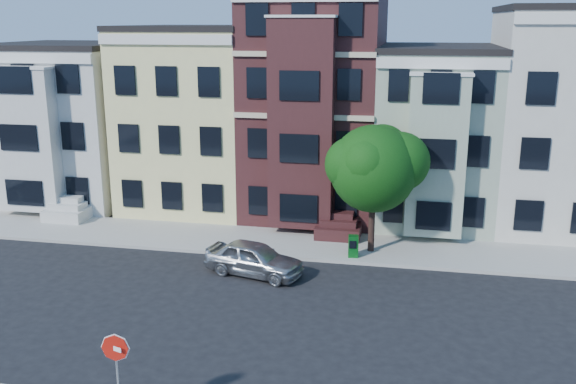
% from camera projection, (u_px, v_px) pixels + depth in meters
% --- Properties ---
extents(ground, '(120.00, 120.00, 0.00)m').
position_uv_depth(ground, '(254.00, 318.00, 23.54)').
color(ground, black).
extents(far_sidewalk, '(60.00, 4.00, 0.15)m').
position_uv_depth(far_sidewalk, '(295.00, 244.00, 31.09)').
color(far_sidewalk, '#9E9B93').
rests_on(far_sidewalk, ground).
extents(house_white, '(8.00, 9.00, 9.00)m').
position_uv_depth(house_white, '(73.00, 123.00, 38.96)').
color(house_white, silver).
rests_on(house_white, ground).
extents(house_yellow, '(7.00, 9.00, 10.00)m').
position_uv_depth(house_yellow, '(198.00, 119.00, 37.31)').
color(house_yellow, '#F2E897').
rests_on(house_yellow, ground).
extents(house_brown, '(7.00, 9.00, 12.00)m').
position_uv_depth(house_brown, '(317.00, 105.00, 35.72)').
color(house_brown, '#391819').
rests_on(house_brown, ground).
extents(house_green, '(6.00, 9.00, 9.00)m').
position_uv_depth(house_green, '(435.00, 136.00, 34.87)').
color(house_green, '#98A790').
rests_on(house_green, ground).
extents(house_cream, '(8.00, 9.00, 11.00)m').
position_uv_depth(house_cream, '(574.00, 121.00, 33.27)').
color(house_cream, beige).
rests_on(house_cream, ground).
extents(street_tree, '(7.64, 7.64, 7.32)m').
position_uv_depth(street_tree, '(373.00, 175.00, 29.02)').
color(street_tree, '#154F11').
rests_on(street_tree, far_sidewalk).
extents(parked_car, '(4.60, 2.75, 1.47)m').
position_uv_depth(parked_car, '(254.00, 259.00, 27.35)').
color(parked_car, '#A8AAAE').
rests_on(parked_car, ground).
extents(newspaper_box, '(0.50, 0.45, 1.00)m').
position_uv_depth(newspaper_box, '(353.00, 246.00, 29.08)').
color(newspaper_box, '#0A5117').
rests_on(newspaper_box, far_sidewalk).
extents(stop_sign, '(0.78, 0.35, 2.87)m').
position_uv_depth(stop_sign, '(117.00, 372.00, 16.90)').
color(stop_sign, '#B4150C').
rests_on(stop_sign, near_sidewalk).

